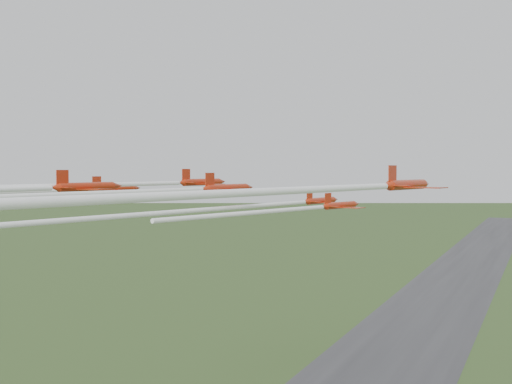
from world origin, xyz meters
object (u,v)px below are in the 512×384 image
at_px(jet_row3_mid, 164,191).
at_px(jet_row3_left, 15,192).
at_px(jet_row2_left, 152,183).
at_px(jet_lead, 259,205).
at_px(jet_row2_right, 306,208).
at_px(jet_row4_left, 19,189).
at_px(jet_row3_right, 335,188).

bearing_deg(jet_row3_mid, jet_row3_left, -168.92).
bearing_deg(jet_row2_left, jet_lead, 20.71).
height_order(jet_lead, jet_row2_right, jet_lead).
distance_m(jet_lead, jet_row3_left, 34.90).
relative_size(jet_row3_left, jet_row4_left, 1.30).
relative_size(jet_row3_left, jet_row3_right, 1.07).
xyz_separation_m(jet_lead, jet_row2_right, (8.96, -4.41, 0.05)).
distance_m(jet_row2_right, jet_row3_mid, 20.06).
bearing_deg(jet_lead, jet_row3_mid, -92.07).
height_order(jet_row2_left, jet_row2_right, jet_row2_left).
bearing_deg(jet_row3_right, jet_row3_mid, 169.28).
distance_m(jet_row2_left, jet_row2_right, 26.29).
bearing_deg(jet_row4_left, jet_row2_right, 46.25).
distance_m(jet_lead, jet_row4_left, 34.07).
xyz_separation_m(jet_row3_mid, jet_row3_right, (25.88, -11.21, 0.92)).
xyz_separation_m(jet_lead, jet_row3_left, (-29.17, -19.04, 2.18)).
bearing_deg(jet_row2_left, jet_row4_left, -87.96).
xyz_separation_m(jet_row2_left, jet_row2_right, (26.06, -1.52, -3.12)).
distance_m(jet_row2_right, jet_row3_left, 40.90).
relative_size(jet_row2_left, jet_row3_left, 0.80).
relative_size(jet_row2_left, jet_row3_mid, 0.96).
distance_m(jet_row2_right, jet_row4_left, 37.41).
height_order(jet_lead, jet_row2_left, jet_row2_left).
relative_size(jet_row2_right, jet_row3_mid, 0.75).
height_order(jet_row2_right, jet_row3_right, jet_row3_right).
relative_size(jet_lead, jet_row4_left, 1.27).
bearing_deg(jet_row2_right, jet_row3_left, -144.42).
bearing_deg(jet_row3_left, jet_row3_mid, 11.45).
relative_size(jet_row2_left, jet_row3_right, 0.86).
bearing_deg(jet_row2_right, jet_lead, 168.40).
height_order(jet_row2_left, jet_row3_mid, jet_row2_left).
xyz_separation_m(jet_row3_right, jet_row4_left, (-42.08, 3.32, -0.66)).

